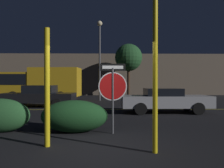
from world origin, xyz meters
TOP-DOWN VIEW (x-y plane):
  - ground_plane at (0.00, 0.00)m, footprint 260.00×260.00m
  - road_center_stripe at (0.00, 7.38)m, footprint 42.96×0.12m
  - stop_sign at (0.36, 1.43)m, footprint 0.89×0.06m
  - yellow_pole_left at (-1.29, 0.10)m, footprint 0.14×0.14m
  - yellow_pole_right at (1.28, -0.44)m, footprint 0.11×0.11m
  - hedge_bush_1 at (-3.23, 1.68)m, footprint 1.91×0.79m
  - hedge_bush_2 at (-0.85, 1.63)m, footprint 2.12×1.11m
  - passing_car_2 at (-4.29, 8.92)m, footprint 4.80×2.08m
  - passing_car_3 at (3.20, 6.03)m, footprint 4.68×1.81m
  - delivery_truck at (-5.63, 13.66)m, footprint 6.75×2.69m
  - street_lamp at (-0.50, 13.62)m, footprint 0.45×0.45m
  - tree_0 at (2.50, 18.82)m, footprint 3.02×3.02m
  - building_backdrop at (1.36, 23.11)m, footprint 35.33×3.60m

SIDE VIEW (x-z plane):
  - ground_plane at x=0.00m, z-range 0.00..0.00m
  - road_center_stripe at x=0.00m, z-range 0.00..0.01m
  - hedge_bush_2 at x=-0.85m, z-range 0.00..1.02m
  - hedge_bush_1 at x=-3.23m, z-range 0.00..1.08m
  - passing_car_3 at x=3.20m, z-range 0.03..1.30m
  - passing_car_2 at x=-4.29m, z-range 0.00..1.40m
  - yellow_pole_left at x=-1.29m, z-range 0.00..2.94m
  - stop_sign at x=0.36m, z-range 0.39..2.56m
  - delivery_truck at x=-5.63m, z-range 0.14..2.96m
  - yellow_pole_right at x=1.28m, z-range 0.00..3.44m
  - building_backdrop at x=1.36m, z-range 0.00..5.09m
  - tree_0 at x=2.50m, z-range 1.38..7.22m
  - street_lamp at x=-0.50m, z-range 1.02..7.94m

